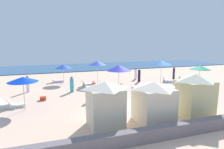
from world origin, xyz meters
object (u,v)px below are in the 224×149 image
beachgoer_1 (139,75)px  beachgoer_6 (179,85)px  lounge_chair_4_1 (104,83)px  beachgoer_5 (28,84)px  cabana_2 (195,94)px  lounge_chair_3_1 (7,104)px  cabana_1 (154,101)px  lounge_chair_4_0 (87,84)px  lounge_chair_3_0 (16,104)px  lounge_chair_1_0 (189,83)px  umbrella_5 (161,63)px  umbrella_3 (23,79)px  umbrella_0 (119,68)px  lounge_chair_2_0 (57,80)px  umbrella_1 (200,68)px  beachgoer_4 (72,85)px  beach_ball_1 (121,85)px  cooler_box_0 (43,98)px  umbrella_2 (63,66)px  lounge_chair_5_0 (167,80)px  beachgoer_3 (174,73)px  umbrella_4 (97,63)px  cabana_0 (105,104)px  beachgoer_0 (94,91)px  beachgoer_2 (136,74)px

beachgoer_1 → beachgoer_6: beachgoer_1 is taller
lounge_chair_4_1 → beachgoer_5: 7.97m
beachgoer_5 → beachgoer_6: size_ratio=1.03×
cabana_2 → beachgoer_5: (-11.34, 10.26, -0.70)m
lounge_chair_3_1 → beachgoer_6: bearing=-73.7°
cabana_1 → lounge_chair_3_1: 10.94m
lounge_chair_4_0 → lounge_chair_3_0: bearing=122.0°
lounge_chair_1_0 → lounge_chair_3_1: 18.73m
umbrella_5 → beachgoer_6: size_ratio=1.71×
cabana_1 → umbrella_3: bearing=146.5°
umbrella_0 → lounge_chair_2_0: umbrella_0 is taller
umbrella_1 → umbrella_5: 4.26m
lounge_chair_3_0 → lounge_chair_2_0: bearing=-33.5°
lounge_chair_2_0 → cabana_2: bearing=-148.3°
beachgoer_4 → beach_ball_1: size_ratio=4.33×
umbrella_0 → lounge_chair_1_0: 9.27m
cabana_2 → cooler_box_0: size_ratio=5.85×
lounge_chair_2_0 → umbrella_2: bearing=-137.4°
lounge_chair_3_0 → lounge_chair_5_0: lounge_chair_3_0 is taller
beachgoer_5 → beachgoer_6: (14.19, -5.06, -0.02)m
umbrella_3 → beachgoer_3: bearing=20.3°
lounge_chair_3_1 → beachgoer_3: size_ratio=1.01×
cabana_2 → umbrella_4: bearing=106.7°
cabana_0 → beachgoer_0: 5.66m
cabana_1 → beachgoer_2: cabana_1 is taller
cabana_0 → lounge_chair_2_0: size_ratio=1.77×
cabana_2 → beachgoer_1: (1.50, 11.30, -0.69)m
lounge_chair_1_0 → lounge_chair_3_1: size_ratio=0.91×
cabana_0 → lounge_chair_4_0: (1.07, 10.93, -1.15)m
lounge_chair_2_0 → beachgoer_4: beachgoer_4 is taller
cabana_0 → lounge_chair_5_0: cabana_0 is taller
lounge_chair_5_0 → beachgoer_1: bearing=85.2°
umbrella_3 → umbrella_5: size_ratio=0.90×
cabana_0 → beachgoer_4: cabana_0 is taller
cabana_2 → lounge_chair_2_0: (-8.36, 14.13, -1.21)m
lounge_chair_1_0 → lounge_chair_4_0: (-11.42, 3.38, -0.02)m
umbrella_3 → beach_ball_1: 10.89m
lounge_chair_3_1 → cabana_2: bearing=-96.5°
lounge_chair_3_1 → umbrella_1: bearing=-68.6°
lounge_chair_3_1 → umbrella_0: bearing=-63.1°
umbrella_5 → beachgoer_4: umbrella_5 is taller
beachgoer_4 → umbrella_0: bearing=-161.5°
lounge_chair_2_0 → beachgoer_1: size_ratio=0.92×
lounge_chair_1_0 → beachgoer_2: bearing=60.6°
cabana_1 → umbrella_2: bearing=106.6°
beachgoer_1 → beach_ball_1: (-3.07, -1.68, -0.60)m
umbrella_1 → cooler_box_0: 16.74m
beach_ball_1 → cabana_1: bearing=-99.7°
umbrella_4 → lounge_chair_3_1: bearing=-145.2°
cabana_0 → beachgoer_2: size_ratio=1.80×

